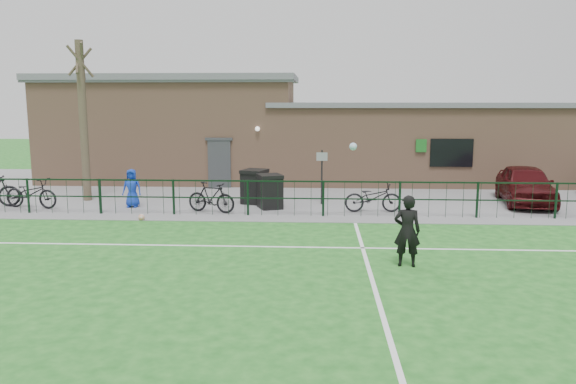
# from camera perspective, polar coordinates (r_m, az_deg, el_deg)

# --- Properties ---
(ground) EXTENTS (90.00, 90.00, 0.00)m
(ground) POSITION_cam_1_polar(r_m,az_deg,el_deg) (10.95, -1.45, -10.97)
(ground) COLOR #1B5C1C
(ground) RESTS_ON ground
(paving_strip) EXTENTS (34.00, 13.00, 0.02)m
(paving_strip) POSITION_cam_1_polar(r_m,az_deg,el_deg) (24.05, 1.10, 0.21)
(paving_strip) COLOR slate
(paving_strip) RESTS_ON ground
(pitch_line_touch) EXTENTS (28.00, 0.10, 0.01)m
(pitch_line_touch) POSITION_cam_1_polar(r_m,az_deg,el_deg) (18.45, 0.47, -2.58)
(pitch_line_touch) COLOR white
(pitch_line_touch) RESTS_ON ground
(pitch_line_mid) EXTENTS (28.00, 0.10, 0.01)m
(pitch_line_mid) POSITION_cam_1_polar(r_m,az_deg,el_deg) (14.75, -0.21, -5.60)
(pitch_line_mid) COLOR white
(pitch_line_mid) RESTS_ON ground
(pitch_line_perp) EXTENTS (0.10, 16.00, 0.01)m
(pitch_line_perp) POSITION_cam_1_polar(r_m,az_deg,el_deg) (10.98, 9.21, -11.02)
(pitch_line_perp) COLOR white
(pitch_line_perp) RESTS_ON ground
(perimeter_fence) EXTENTS (28.00, 0.10, 1.20)m
(perimeter_fence) POSITION_cam_1_polar(r_m,az_deg,el_deg) (18.53, 0.51, -0.65)
(perimeter_fence) COLOR black
(perimeter_fence) RESTS_ON ground
(bare_tree) EXTENTS (0.30, 0.30, 6.00)m
(bare_tree) POSITION_cam_1_polar(r_m,az_deg,el_deg) (22.56, -20.07, 6.69)
(bare_tree) COLOR #45382A
(bare_tree) RESTS_ON ground
(wheelie_bin_left) EXTENTS (1.01, 1.08, 1.17)m
(wheelie_bin_left) POSITION_cam_1_polar(r_m,az_deg,el_deg) (20.83, -3.41, 0.45)
(wheelie_bin_left) COLOR black
(wheelie_bin_left) RESTS_ON paving_strip
(wheelie_bin_right) EXTENTS (0.99, 1.05, 1.12)m
(wheelie_bin_right) POSITION_cam_1_polar(r_m,az_deg,el_deg) (19.83, -1.83, -0.06)
(wheelie_bin_right) COLOR black
(wheelie_bin_right) RESTS_ON paving_strip
(sign_post) EXTENTS (0.06, 0.06, 2.00)m
(sign_post) POSITION_cam_1_polar(r_m,az_deg,el_deg) (20.60, 3.45, 1.51)
(sign_post) COLOR black
(sign_post) RESTS_ON paving_strip
(car_maroon) EXTENTS (2.26, 4.39, 1.43)m
(car_maroon) POSITION_cam_1_polar(r_m,az_deg,el_deg) (22.46, 22.98, 0.70)
(car_maroon) COLOR #400B0E
(car_maroon) RESTS_ON paving_strip
(bicycle_c) EXTENTS (2.12, 1.05, 1.07)m
(bicycle_c) POSITION_cam_1_polar(r_m,az_deg,el_deg) (21.87, -24.64, -0.10)
(bicycle_c) COLOR black
(bicycle_c) RESTS_ON paving_strip
(bicycle_d) EXTENTS (1.81, 0.98, 1.05)m
(bicycle_d) POSITION_cam_1_polar(r_m,az_deg,el_deg) (19.25, -7.81, -0.54)
(bicycle_d) COLOR black
(bicycle_d) RESTS_ON paving_strip
(bicycle_e) EXTENTS (1.96, 0.77, 1.01)m
(bicycle_e) POSITION_cam_1_polar(r_m,az_deg,el_deg) (19.37, 8.62, -0.55)
(bicycle_e) COLOR black
(bicycle_e) RESTS_ON paving_strip
(spectator_child) EXTENTS (0.68, 0.45, 1.37)m
(spectator_child) POSITION_cam_1_polar(r_m,az_deg,el_deg) (20.80, -15.58, 0.38)
(spectator_child) COLOR #1234AE
(spectator_child) RESTS_ON paving_strip
(goalkeeper_kick) EXTENTS (1.50, 3.64, 2.61)m
(goalkeeper_kick) POSITION_cam_1_polar(r_m,az_deg,el_deg) (13.25, 11.84, -3.62)
(goalkeeper_kick) COLOR black
(goalkeeper_kick) RESTS_ON ground
(ball_ground) EXTENTS (0.21, 0.21, 0.21)m
(ball_ground) POSITION_cam_1_polar(r_m,az_deg,el_deg) (18.56, -14.66, -2.50)
(ball_ground) COLOR silver
(ball_ground) RESTS_ON ground
(clubhouse) EXTENTS (24.25, 5.40, 4.96)m
(clubhouse) POSITION_cam_1_polar(r_m,az_deg,el_deg) (26.84, -0.54, 5.90)
(clubhouse) COLOR #A5795C
(clubhouse) RESTS_ON ground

